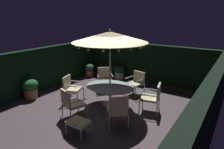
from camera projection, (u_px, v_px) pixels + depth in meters
ground_plane at (103, 108)px, 6.98m from camera, size 6.95×7.57×0.02m
hedge_backdrop_rear at (147, 63)px, 9.62m from camera, size 6.95×0.30×1.82m
hedge_backdrop_left at (40, 69)px, 8.47m from camera, size 0.30×7.57×1.82m
hedge_backdrop_right at (210, 108)px, 4.96m from camera, size 0.30×7.57×1.82m
patio_dining_table at (110, 89)px, 7.06m from camera, size 1.82×1.45×0.72m
patio_umbrella at (110, 37)px, 6.52m from camera, size 2.54×2.54×2.71m
patio_chair_north at (71, 86)px, 7.44m from camera, size 0.74×0.76×0.96m
patio_chair_northeast at (71, 102)px, 6.19m from camera, size 0.81×0.78×0.95m
patio_chair_east at (118, 109)px, 5.62m from camera, size 0.82×0.82×1.03m
patio_chair_southeast at (153, 96)px, 6.57m from camera, size 0.74×0.74×0.99m
patio_chair_south at (136, 81)px, 8.12m from camera, size 0.70×0.72×0.92m
patio_chair_southwest at (105, 78)px, 8.52m from camera, size 0.86×0.86×0.98m
ottoman_footrest at (78, 123)px, 5.39m from camera, size 0.60×0.46×0.39m
potted_plant_left_far at (182, 128)px, 5.25m from camera, size 0.37×0.37×0.56m
potted_plant_back_center at (89, 70)px, 10.52m from camera, size 0.51×0.51×0.65m
potted_plant_back_left at (30, 88)px, 7.73m from camera, size 0.62×0.62×0.76m
potted_plant_left_near at (119, 71)px, 10.16m from camera, size 0.58×0.58×0.68m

